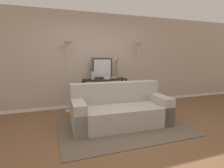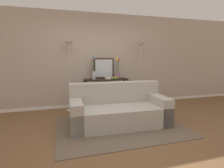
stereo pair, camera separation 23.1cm
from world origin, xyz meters
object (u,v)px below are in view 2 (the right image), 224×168
(couch, at_px, (118,110))
(floor_lamp_left, at_px, (69,57))
(floor_lamp_right, at_px, (140,56))
(vase_short_flowers, at_px, (118,69))
(book_row_under_console, at_px, (96,107))
(vase_tall_flowers, at_px, (94,70))
(book_stack, at_px, (114,78))
(wall_mirror, at_px, (104,68))
(fruit_bowl, at_px, (108,78))
(console_table, at_px, (106,88))

(couch, height_order, floor_lamp_left, floor_lamp_left)
(floor_lamp_right, distance_m, vase_short_flowers, 0.78)
(floor_lamp_left, distance_m, book_row_under_console, 1.54)
(vase_tall_flowers, xyz_separation_m, book_stack, (0.56, -0.09, -0.22))
(wall_mirror, distance_m, book_row_under_console, 1.11)
(couch, height_order, book_row_under_console, couch)
(fruit_bowl, distance_m, book_row_under_console, 0.89)
(couch, xyz_separation_m, floor_lamp_left, (-0.93, 1.28, 1.13))
(couch, distance_m, vase_short_flowers, 1.55)
(couch, bearing_deg, fruit_bowl, 85.98)
(couch, relative_size, console_table, 1.71)
(console_table, relative_size, book_stack, 5.80)
(console_table, distance_m, vase_short_flowers, 0.64)
(vase_tall_flowers, bearing_deg, fruit_bowl, -12.32)
(console_table, relative_size, book_row_under_console, 3.00)
(book_row_under_console, bearing_deg, console_table, -0.00)
(floor_lamp_right, relative_size, book_row_under_console, 4.59)
(floor_lamp_left, height_order, vase_short_flowers, floor_lamp_left)
(floor_lamp_left, height_order, floor_lamp_right, floor_lamp_right)
(couch, relative_size, floor_lamp_right, 1.12)
(floor_lamp_right, height_order, vase_short_flowers, floor_lamp_right)
(vase_tall_flowers, xyz_separation_m, book_row_under_console, (0.05, 0.02, -1.03))
(console_table, bearing_deg, floor_lamp_left, 178.44)
(floor_lamp_left, relative_size, vase_short_flowers, 3.09)
(console_table, distance_m, fruit_bowl, 0.32)
(floor_lamp_left, bearing_deg, floor_lamp_right, 0.00)
(console_table, xyz_separation_m, vase_short_flowers, (0.35, 0.02, 0.53))
(vase_short_flowers, height_order, book_row_under_console, vase_short_flowers)
(floor_lamp_left, bearing_deg, book_stack, -6.61)
(floor_lamp_left, distance_m, book_stack, 1.33)
(vase_short_flowers, relative_size, book_row_under_console, 1.46)
(wall_mirror, bearing_deg, console_table, -78.17)
(floor_lamp_right, relative_size, vase_short_flowers, 3.13)
(couch, relative_size, book_stack, 9.90)
(console_table, bearing_deg, fruit_bowl, -75.63)
(couch, xyz_separation_m, book_row_under_console, (-0.25, 1.25, -0.25))
(floor_lamp_left, bearing_deg, fruit_bowl, -7.34)
(wall_mirror, bearing_deg, floor_lamp_left, -173.15)
(couch, distance_m, vase_tall_flowers, 1.49)
(wall_mirror, bearing_deg, book_row_under_console, -152.65)
(floor_lamp_right, bearing_deg, console_table, -178.52)
(console_table, distance_m, floor_lamp_right, 1.36)
(fruit_bowl, distance_m, book_stack, 0.18)
(couch, height_order, vase_short_flowers, vase_short_flowers)
(floor_lamp_left, xyz_separation_m, vase_tall_flowers, (0.63, -0.05, -0.35))
(wall_mirror, bearing_deg, vase_short_flowers, -18.41)
(floor_lamp_left, relative_size, book_stack, 8.75)
(console_table, height_order, floor_lamp_left, floor_lamp_left)
(book_row_under_console, bearing_deg, floor_lamp_right, 1.15)
(floor_lamp_right, distance_m, book_stack, 1.03)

